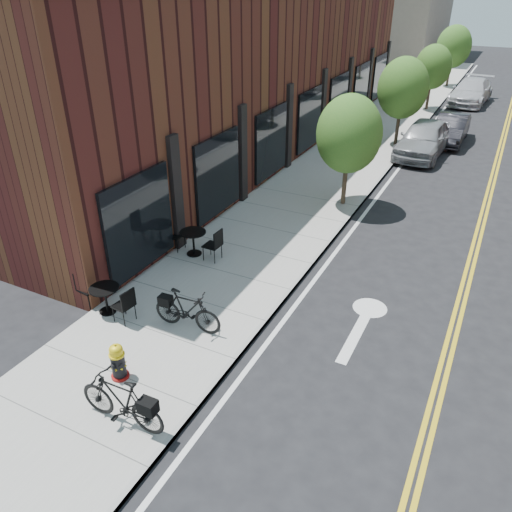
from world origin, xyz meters
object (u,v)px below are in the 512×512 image
Objects in this scene: bistro_set_c at (193,239)px; parked_car_b at (451,129)px; bicycle_right at (187,310)px; bicycle_left at (121,401)px; bistro_set_b at (105,296)px; fire_hydrant at (118,362)px; parked_car_a at (424,138)px; parked_car_c at (471,92)px.

parked_car_b is (4.90, 15.41, 0.06)m from bistro_set_c.
bistro_set_c is 0.44× the size of parked_car_b.
parked_car_b is (3.09, 18.43, 0.04)m from bicycle_right.
bicycle_left reaches higher than bistro_set_b.
fire_hydrant is 20.68m from parked_car_b.
bicycle_right is (-0.52, 2.86, -0.03)m from bicycle_left.
parked_car_a reaches higher than parked_car_c.
bicycle_left is at bearing -91.97° from parked_car_a.
bistro_set_b is at bearing -135.37° from bicycle_left.
bicycle_left reaches higher than bicycle_right.
fire_hydrant is 0.16× the size of parked_car_c.
bistro_set_c is at bearing 26.62° from bicycle_right.
bistro_set_b is 0.42× the size of parked_car_b.
bistro_set_c reaches higher than bistro_set_b.
parked_car_b is at bearing 82.00° from bistro_set_b.
parked_car_a is at bearing 82.14° from bistro_set_b.
bistro_set_b reaches higher than fire_hydrant.
parked_car_c is (5.08, 28.19, 0.17)m from bistro_set_b.
bistro_set_c is at bearing -159.94° from bicycle_left.
bistro_set_b is 16.64m from parked_car_a.
bicycle_left is at bearing -36.39° from bistro_set_b.
parked_car_a reaches higher than bistro_set_b.
bistro_set_b is at bearing 161.70° from fire_hydrant.
bistro_set_c is 0.38× the size of parked_car_a.
bicycle_right is at bearing -57.36° from bistro_set_c.
bistro_set_c reaches higher than fire_hydrant.
bicycle_right is 0.33× the size of parked_car_c.
bistro_set_b is at bearing -93.36° from bistro_set_c.
bistro_set_b is 0.33× the size of parked_car_c.
fire_hydrant is 17.87m from parked_car_a.
parked_car_a is (1.78, 18.57, 0.13)m from bicycle_left.
bistro_set_c is 25.28m from parked_car_c.
bicycle_right is 1.00× the size of bistro_set_b.
bistro_set_c is (-1.46, 4.99, 0.08)m from fire_hydrant.
bistro_set_b is (-1.76, 1.63, 0.05)m from fire_hydrant.
bistro_set_b is 3.38m from bistro_set_c.
parked_car_a reaches higher than parked_car_b.
bistro_set_b is at bearing -101.85° from parked_car_a.
bistro_set_b is 0.36× the size of parked_car_a.
fire_hydrant is 0.47× the size of bicycle_left.
parked_car_a is at bearing 105.91° from fire_hydrant.
bicycle_right reaches higher than bistro_set_c.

